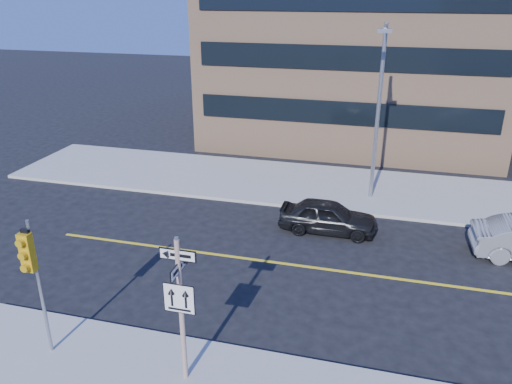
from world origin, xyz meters
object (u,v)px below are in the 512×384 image
(streetlight_a, at_px, (379,103))
(parked_car_a, at_px, (328,216))
(sign_pole, at_px, (181,303))
(traffic_signal, at_px, (30,263))

(streetlight_a, bearing_deg, parked_car_a, -113.06)
(sign_pole, xyz_separation_m, traffic_signal, (-4.00, -0.15, 0.59))
(sign_pole, bearing_deg, traffic_signal, -177.89)
(sign_pole, bearing_deg, parked_car_a, 75.76)
(sign_pole, relative_size, parked_car_a, 1.01)
(parked_car_a, bearing_deg, traffic_signal, 146.82)
(sign_pole, bearing_deg, streetlight_a, 73.23)
(streetlight_a, bearing_deg, sign_pole, -106.77)
(streetlight_a, bearing_deg, traffic_signal, -120.80)
(sign_pole, distance_m, streetlight_a, 14.05)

